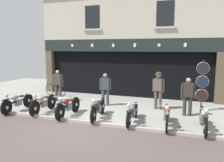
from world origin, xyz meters
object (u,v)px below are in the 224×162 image
at_px(motorcycle_center_right, 132,112).
at_px(salesman_left, 58,84).
at_px(motorcycle_center_left, 68,106).
at_px(motorcycle_far_left, 17,102).
at_px(assistant_far_right, 188,95).
at_px(shopkeeper_center, 105,88).
at_px(advert_board_far, 85,64).
at_px(motorcycle_left, 43,103).
at_px(leaning_bicycle, 55,89).
at_px(tyre_sign_pole, 202,82).
at_px(salesman_right, 158,88).
at_px(motorcycle_center, 98,108).
at_px(motorcycle_far_right, 204,118).
at_px(motorcycle_right, 167,115).
at_px(advert_board_near, 100,63).

height_order(motorcycle_center_right, salesman_left, salesman_left).
bearing_deg(motorcycle_center_left, motorcycle_far_left, -0.23).
relative_size(motorcycle_far_left, assistant_far_right, 1.30).
height_order(shopkeeper_center, advert_board_far, advert_board_far).
relative_size(motorcycle_left, leaning_bicycle, 1.19).
height_order(motorcycle_center_left, motorcycle_center_right, motorcycle_center_left).
bearing_deg(motorcycle_far_left, tyre_sign_pole, -162.26).
relative_size(motorcycle_left, salesman_right, 1.15).
distance_m(motorcycle_left, salesman_right, 5.18).
xyz_separation_m(motorcycle_center, motorcycle_far_right, (3.92, -0.00, 0.00)).
distance_m(motorcycle_center, advert_board_far, 5.60).
height_order(motorcycle_far_left, motorcycle_right, motorcycle_right).
bearing_deg(leaning_bicycle, motorcycle_right, 80.36).
bearing_deg(assistant_far_right, motorcycle_far_left, 6.67).
distance_m(motorcycle_center_left, motorcycle_far_right, 5.22).
relative_size(motorcycle_far_left, advert_board_near, 2.04).
bearing_deg(motorcycle_far_left, motorcycle_center_left, 178.77).
distance_m(shopkeeper_center, advert_board_near, 3.01).
xyz_separation_m(motorcycle_right, shopkeeper_center, (-3.22, 2.16, 0.44)).
relative_size(motorcycle_left, advert_board_far, 1.91).
xyz_separation_m(motorcycle_center_right, salesman_right, (0.61, 2.30, 0.55)).
xyz_separation_m(motorcycle_left, motorcycle_center_right, (4.00, 0.00, -0.02)).
distance_m(tyre_sign_pole, advert_board_far, 7.04).
bearing_deg(shopkeeper_center, advert_board_near, -75.68).
bearing_deg(advert_board_far, shopkeeper_center, -46.95).
bearing_deg(advert_board_near, assistant_far_right, -29.83).
xyz_separation_m(motorcycle_center_right, tyre_sign_pole, (2.48, 2.69, 0.88)).
relative_size(advert_board_near, leaning_bicycle, 0.61).
height_order(motorcycle_right, salesman_left, salesman_left).
relative_size(salesman_left, leaning_bicycle, 1.00).
bearing_deg(motorcycle_far_right, motorcycle_center_left, -2.73).
bearing_deg(leaning_bicycle, shopkeeper_center, 88.61).
xyz_separation_m(assistant_far_right, tyre_sign_pole, (0.56, 1.04, 0.42)).
height_order(salesman_right, leaning_bicycle, salesman_right).
height_order(shopkeeper_center, salesman_right, salesman_right).
xyz_separation_m(advert_board_near, advert_board_far, (-1.01, 0.00, -0.08)).
height_order(motorcycle_center_left, motorcycle_center, motorcycle_center).
relative_size(motorcycle_far_left, advert_board_far, 2.00).
bearing_deg(motorcycle_right, advert_board_far, -46.91).
xyz_separation_m(motorcycle_center, leaning_bicycle, (-4.17, 3.26, -0.06)).
distance_m(motorcycle_far_right, assistant_far_right, 1.80).
bearing_deg(advert_board_near, motorcycle_center, -68.21).
height_order(tyre_sign_pole, leaning_bicycle, tyre_sign_pole).
relative_size(motorcycle_left, motorcycle_far_right, 0.96).
distance_m(motorcycle_center_right, tyre_sign_pole, 3.76).
height_order(assistant_far_right, tyre_sign_pole, tyre_sign_pole).
relative_size(motorcycle_far_left, shopkeeper_center, 1.31).
bearing_deg(motorcycle_left, motorcycle_right, 176.33).
bearing_deg(motorcycle_center_right, motorcycle_far_left, -2.41).
xyz_separation_m(motorcycle_center_left, motorcycle_center, (1.29, 0.12, 0.00)).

